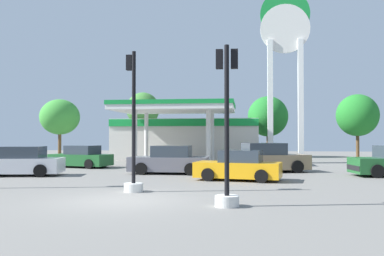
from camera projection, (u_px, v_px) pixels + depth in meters
name	position (u px, v px, depth m)	size (l,w,h in m)	color
ground_plane	(124.00, 200.00, 13.10)	(90.00, 90.00, 0.00)	slate
gas_station	(185.00, 136.00, 36.41)	(12.71, 12.16, 4.57)	beige
station_pole_sign	(285.00, 53.00, 31.52)	(3.77, 0.56, 13.32)	white
car_1	(266.00, 159.00, 23.50)	(4.98, 3.19, 1.65)	black
car_2	(20.00, 162.00, 21.25)	(4.48, 2.51, 1.52)	black
car_3	(169.00, 161.00, 22.42)	(4.30, 2.01, 1.53)	black
car_4	(81.00, 157.00, 26.94)	(4.30, 2.60, 1.44)	black
car_6	(238.00, 167.00, 19.03)	(4.14, 2.33, 1.40)	black
traffic_signal_1	(133.00, 149.00, 15.12)	(0.70, 0.71, 5.17)	silver
traffic_signal_2	(227.00, 147.00, 11.98)	(0.70, 0.71, 4.70)	silver
tree_0	(60.00, 117.00, 42.61)	(4.06, 4.06, 5.89)	brown
tree_1	(143.00, 109.00, 43.22)	(3.47, 3.47, 6.66)	brown
tree_2	(268.00, 116.00, 40.49)	(3.93, 3.93, 5.99)	brown
tree_3	(357.00, 115.00, 40.14)	(4.02, 4.02, 6.15)	brown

